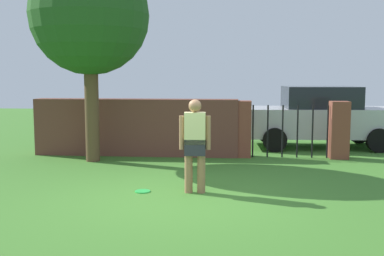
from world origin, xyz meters
TOP-DOWN VIEW (x-y plane):
  - ground_plane at (0.00, 0.00)m, footprint 40.00×40.00m
  - brick_wall at (-1.50, 4.14)m, footprint 5.16×0.50m
  - tree at (-2.36, 3.25)m, footprint 2.75×2.75m
  - person at (0.30, 0.48)m, footprint 0.54×0.24m
  - fence_gate at (2.36, 4.14)m, footprint 2.80×0.44m
  - car at (3.40, 5.90)m, footprint 4.27×2.06m
  - frisbee_green at (-0.61, 0.46)m, footprint 0.27×0.27m

SIDE VIEW (x-z plane):
  - ground_plane at x=0.00m, z-range 0.00..0.00m
  - frisbee_green at x=-0.61m, z-range 0.00..0.02m
  - fence_gate at x=2.36m, z-range 0.00..1.40m
  - brick_wall at x=-1.50m, z-range 0.00..1.43m
  - car at x=3.40m, z-range 0.00..1.72m
  - person at x=0.30m, z-range 0.09..1.71m
  - tree at x=-2.36m, z-range 0.99..5.77m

